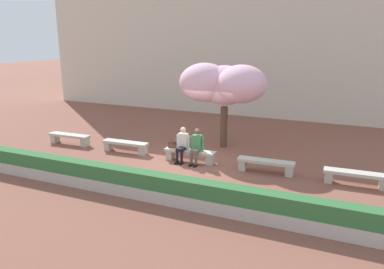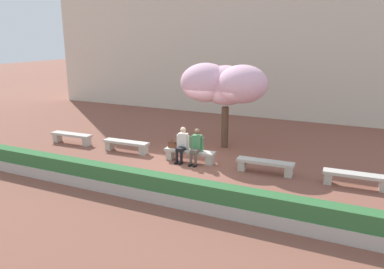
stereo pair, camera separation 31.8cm
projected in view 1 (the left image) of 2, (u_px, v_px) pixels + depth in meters
The scene contains 12 objects.
ground_plane at pixel (190, 162), 14.01m from camera, with size 100.00×100.00×0.00m, color brown.
building_facade at pixel (264, 20), 22.11m from camera, with size 28.00×4.00×10.86m, color beige.
stone_bench_west_end at pixel (70, 137), 16.16m from camera, with size 1.96×0.49×0.45m.
stone_bench_near_west at pixel (125, 145), 15.04m from camera, with size 1.96×0.49×0.45m.
stone_bench_center at pixel (190, 154), 13.93m from camera, with size 1.96×0.49×0.45m.
stone_bench_near_east at pixel (266, 164), 12.81m from camera, with size 1.96×0.49×0.45m.
stone_bench_east_end at pixel (356, 176), 11.70m from camera, with size 1.96×0.49×0.45m.
person_seated_left at pixel (182, 143), 13.89m from camera, with size 0.51×0.70×1.29m.
person_seated_right at pixel (196, 145), 13.67m from camera, with size 0.51×0.70×1.29m.
handbag at pixel (172, 144), 14.15m from camera, with size 0.30×0.15×0.34m.
cherry_tree_main at pixel (223, 84), 15.05m from camera, with size 3.61×2.25×3.50m.
planter_hedge_foreground at pixel (141, 185), 10.83m from camera, with size 17.73×0.50×0.80m.
Camera 1 is at (5.44, -12.11, 4.57)m, focal length 35.00 mm.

